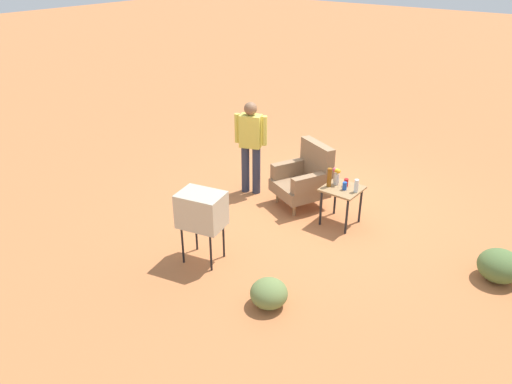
{
  "coord_description": "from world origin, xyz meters",
  "views": [
    {
      "loc": [
        3.68,
        -6.49,
        3.94
      ],
      "look_at": [
        -0.32,
        -1.28,
        0.65
      ],
      "focal_mm": 34.64,
      "sensor_mm": 36.0,
      "label": 1
    }
  ],
  "objects_px": {
    "soda_can_blue": "(345,186)",
    "flower_vase": "(336,175)",
    "side_table": "(342,193)",
    "soda_can_red": "(346,182)",
    "armchair": "(305,177)",
    "tv_on_stand": "(202,210)",
    "person_standing": "(251,142)",
    "bottle_tall_amber": "(329,177)",
    "bottle_short_clear": "(356,186)"
  },
  "relations": [
    {
      "from": "flower_vase",
      "to": "bottle_short_clear",
      "type": "bearing_deg",
      "value": -7.75
    },
    {
      "from": "side_table",
      "to": "flower_vase",
      "type": "distance_m",
      "value": 0.29
    },
    {
      "from": "person_standing",
      "to": "side_table",
      "type": "bearing_deg",
      "value": -0.86
    },
    {
      "from": "armchair",
      "to": "bottle_short_clear",
      "type": "relative_size",
      "value": 5.3
    },
    {
      "from": "side_table",
      "to": "person_standing",
      "type": "height_order",
      "value": "person_standing"
    },
    {
      "from": "armchair",
      "to": "tv_on_stand",
      "type": "height_order",
      "value": "armchair"
    },
    {
      "from": "armchair",
      "to": "side_table",
      "type": "bearing_deg",
      "value": -14.92
    },
    {
      "from": "bottle_tall_amber",
      "to": "flower_vase",
      "type": "distance_m",
      "value": 0.14
    },
    {
      "from": "bottle_tall_amber",
      "to": "person_standing",
      "type": "bearing_deg",
      "value": 176.31
    },
    {
      "from": "bottle_short_clear",
      "to": "soda_can_blue",
      "type": "relative_size",
      "value": 1.64
    },
    {
      "from": "tv_on_stand",
      "to": "bottle_short_clear",
      "type": "xyz_separation_m",
      "value": [
        1.23,
        2.05,
        -0.06
      ]
    },
    {
      "from": "armchair",
      "to": "person_standing",
      "type": "distance_m",
      "value": 1.11
    },
    {
      "from": "flower_vase",
      "to": "side_table",
      "type": "bearing_deg",
      "value": -20.86
    },
    {
      "from": "side_table",
      "to": "tv_on_stand",
      "type": "relative_size",
      "value": 0.6
    },
    {
      "from": "armchair",
      "to": "soda_can_red",
      "type": "height_order",
      "value": "armchair"
    },
    {
      "from": "side_table",
      "to": "tv_on_stand",
      "type": "bearing_deg",
      "value": -116.23
    },
    {
      "from": "bottle_short_clear",
      "to": "soda_can_blue",
      "type": "bearing_deg",
      "value": -167.32
    },
    {
      "from": "armchair",
      "to": "tv_on_stand",
      "type": "distance_m",
      "value": 2.29
    },
    {
      "from": "soda_can_blue",
      "to": "bottle_tall_amber",
      "type": "distance_m",
      "value": 0.27
    },
    {
      "from": "bottle_short_clear",
      "to": "bottle_tall_amber",
      "type": "relative_size",
      "value": 0.67
    },
    {
      "from": "soda_can_blue",
      "to": "soda_can_red",
      "type": "relative_size",
      "value": 1.0
    },
    {
      "from": "armchair",
      "to": "soda_can_red",
      "type": "bearing_deg",
      "value": -8.58
    },
    {
      "from": "person_standing",
      "to": "armchair",
      "type": "bearing_deg",
      "value": 10.62
    },
    {
      "from": "tv_on_stand",
      "to": "bottle_short_clear",
      "type": "bearing_deg",
      "value": 59.02
    },
    {
      "from": "tv_on_stand",
      "to": "flower_vase",
      "type": "height_order",
      "value": "tv_on_stand"
    },
    {
      "from": "tv_on_stand",
      "to": "bottle_tall_amber",
      "type": "height_order",
      "value": "tv_on_stand"
    },
    {
      "from": "tv_on_stand",
      "to": "soda_can_blue",
      "type": "bearing_deg",
      "value": 62.22
    },
    {
      "from": "soda_can_blue",
      "to": "bottle_tall_amber",
      "type": "relative_size",
      "value": 0.41
    },
    {
      "from": "soda_can_red",
      "to": "side_table",
      "type": "bearing_deg",
      "value": -96.53
    },
    {
      "from": "side_table",
      "to": "bottle_tall_amber",
      "type": "xyz_separation_m",
      "value": [
        -0.19,
        -0.08,
        0.24
      ]
    },
    {
      "from": "person_standing",
      "to": "flower_vase",
      "type": "height_order",
      "value": "person_standing"
    },
    {
      "from": "bottle_tall_amber",
      "to": "soda_can_red",
      "type": "relative_size",
      "value": 2.46
    },
    {
      "from": "person_standing",
      "to": "tv_on_stand",
      "type": "bearing_deg",
      "value": -69.11
    },
    {
      "from": "flower_vase",
      "to": "person_standing",
      "type": "bearing_deg",
      "value": -179.01
    },
    {
      "from": "person_standing",
      "to": "soda_can_red",
      "type": "bearing_deg",
      "value": 2.03
    },
    {
      "from": "tv_on_stand",
      "to": "person_standing",
      "type": "distance_m",
      "value": 2.22
    },
    {
      "from": "side_table",
      "to": "soda_can_blue",
      "type": "distance_m",
      "value": 0.16
    },
    {
      "from": "armchair",
      "to": "bottle_tall_amber",
      "type": "height_order",
      "value": "armchair"
    },
    {
      "from": "bottle_tall_amber",
      "to": "armchair",
      "type": "bearing_deg",
      "value": 154.46
    },
    {
      "from": "flower_vase",
      "to": "soda_can_red",
      "type": "bearing_deg",
      "value": 12.9
    },
    {
      "from": "armchair",
      "to": "person_standing",
      "type": "xyz_separation_m",
      "value": [
        -1.0,
        -0.19,
        0.44
      ]
    },
    {
      "from": "tv_on_stand",
      "to": "soda_can_red",
      "type": "xyz_separation_m",
      "value": [
        1.02,
        2.14,
        -0.1
      ]
    },
    {
      "from": "soda_can_blue",
      "to": "flower_vase",
      "type": "height_order",
      "value": "flower_vase"
    },
    {
      "from": "bottle_tall_amber",
      "to": "soda_can_blue",
      "type": "bearing_deg",
      "value": 9.88
    },
    {
      "from": "tv_on_stand",
      "to": "armchair",
      "type": "bearing_deg",
      "value": 84.8
    },
    {
      "from": "side_table",
      "to": "soda_can_red",
      "type": "bearing_deg",
      "value": 83.47
    },
    {
      "from": "side_table",
      "to": "person_standing",
      "type": "relative_size",
      "value": 0.38
    },
    {
      "from": "soda_can_blue",
      "to": "armchair",
      "type": "bearing_deg",
      "value": 163.87
    },
    {
      "from": "bottle_short_clear",
      "to": "bottle_tall_amber",
      "type": "bearing_deg",
      "value": -168.97
    },
    {
      "from": "person_standing",
      "to": "bottle_short_clear",
      "type": "height_order",
      "value": "person_standing"
    }
  ]
}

